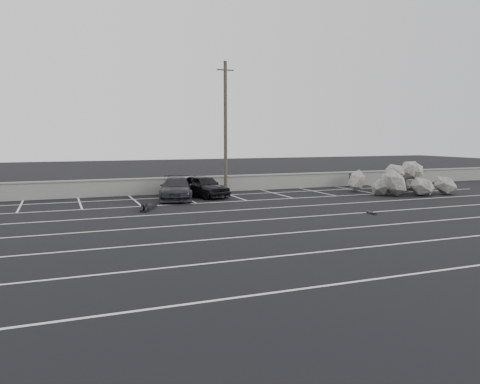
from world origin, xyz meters
name	(u,v)px	position (x,y,z in m)	size (l,w,h in m)	color
ground	(312,231)	(0.00, 0.00, 0.00)	(120.00, 120.00, 0.00)	black
seawall	(205,184)	(0.00, 14.00, 0.55)	(50.00, 0.45, 1.06)	gray
stall_lines	(263,214)	(-0.08, 4.41, 0.00)	(36.00, 20.05, 0.01)	silver
car_left	(203,186)	(-0.84, 11.58, 0.67)	(1.59, 3.95, 1.34)	black
car_right	(176,188)	(-2.67, 11.00, 0.65)	(1.83, 4.50, 1.30)	black
utility_pole	(225,127)	(1.18, 13.20, 4.28)	(1.13, 0.23, 8.46)	#4C4238
trash_bin	(353,180)	(11.13, 13.21, 0.50)	(0.75, 0.75, 0.98)	black
riprap_pile	(404,184)	(12.01, 8.85, 0.59)	(5.98, 5.18, 1.62)	#9B9991
person	(148,205)	(-4.89, 7.94, 0.22)	(1.61, 2.38, 0.44)	black
skateboard	(371,212)	(4.80, 2.65, 0.07)	(0.27, 0.71, 0.08)	black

